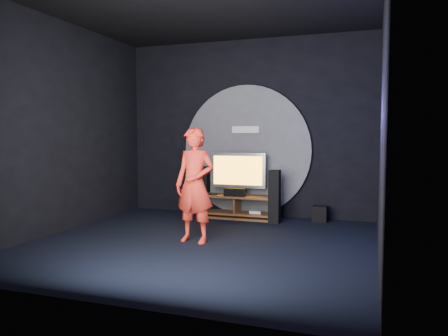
# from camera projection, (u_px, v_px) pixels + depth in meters

# --- Properties ---
(floor) EXTENTS (5.00, 5.00, 0.00)m
(floor) POSITION_uv_depth(u_px,v_px,m) (201.00, 243.00, 6.50)
(floor) COLOR black
(floor) RESTS_ON ground
(back_wall) EXTENTS (5.00, 0.04, 3.50)m
(back_wall) POSITION_uv_depth(u_px,v_px,m) (247.00, 128.00, 8.73)
(back_wall) COLOR black
(back_wall) RESTS_ON ground
(front_wall) EXTENTS (5.00, 0.04, 3.50)m
(front_wall) POSITION_uv_depth(u_px,v_px,m) (98.00, 119.00, 4.02)
(front_wall) COLOR black
(front_wall) RESTS_ON ground
(left_wall) EXTENTS (0.04, 5.00, 3.50)m
(left_wall) POSITION_uv_depth(u_px,v_px,m) (59.00, 126.00, 7.18)
(left_wall) COLOR black
(left_wall) RESTS_ON ground
(right_wall) EXTENTS (0.04, 5.00, 3.50)m
(right_wall) POSITION_uv_depth(u_px,v_px,m) (382.00, 124.00, 5.57)
(right_wall) COLOR black
(right_wall) RESTS_ON ground
(ceiling) EXTENTS (5.00, 5.00, 0.01)m
(ceiling) POSITION_uv_depth(u_px,v_px,m) (200.00, 2.00, 6.25)
(ceiling) COLOR black
(ceiling) RESTS_ON back_wall
(wall_disc_panel) EXTENTS (2.60, 0.11, 2.60)m
(wall_disc_panel) POSITION_uv_depth(u_px,v_px,m) (246.00, 151.00, 8.71)
(wall_disc_panel) COLOR #515156
(wall_disc_panel) RESTS_ON ground
(media_console) EXTENTS (1.49, 0.45, 0.45)m
(media_console) POSITION_uv_depth(u_px,v_px,m) (237.00, 208.00, 8.44)
(media_console) COLOR brown
(media_console) RESTS_ON ground
(tv) EXTENTS (1.10, 0.22, 0.82)m
(tv) POSITION_uv_depth(u_px,v_px,m) (238.00, 172.00, 8.46)
(tv) COLOR #A4A4AB
(tv) RESTS_ON media_console
(center_speaker) EXTENTS (0.40, 0.15, 0.15)m
(center_speaker) POSITION_uv_depth(u_px,v_px,m) (235.00, 192.00, 8.30)
(center_speaker) COLOR black
(center_speaker) RESTS_ON media_console
(remote) EXTENTS (0.18, 0.05, 0.02)m
(remote) POSITION_uv_depth(u_px,v_px,m) (212.00, 194.00, 8.46)
(remote) COLOR black
(remote) RESTS_ON media_console
(tower_speaker_left) EXTENTS (0.19, 0.22, 0.97)m
(tower_speaker_left) POSITION_uv_depth(u_px,v_px,m) (204.00, 190.00, 8.92)
(tower_speaker_left) COLOR black
(tower_speaker_left) RESTS_ON ground
(tower_speaker_right) EXTENTS (0.19, 0.22, 0.97)m
(tower_speaker_right) POSITION_uv_depth(u_px,v_px,m) (274.00, 197.00, 7.98)
(tower_speaker_right) COLOR black
(tower_speaker_right) RESTS_ON ground
(subwoofer) EXTENTS (0.27, 0.27, 0.29)m
(subwoofer) POSITION_uv_depth(u_px,v_px,m) (320.00, 214.00, 8.13)
(subwoofer) COLOR black
(subwoofer) RESTS_ON ground
(player) EXTENTS (0.67, 0.48, 1.73)m
(player) POSITION_uv_depth(u_px,v_px,m) (195.00, 185.00, 6.51)
(player) COLOR red
(player) RESTS_ON ground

